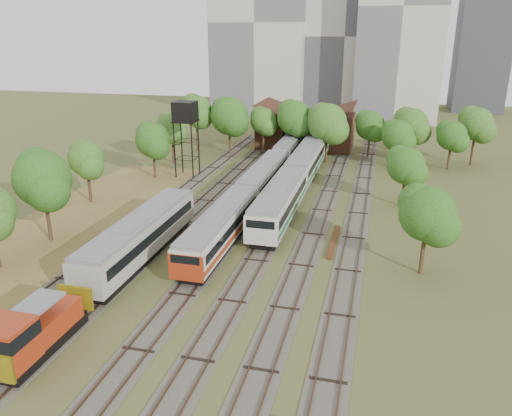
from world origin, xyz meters
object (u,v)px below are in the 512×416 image
(shunter_locomotive, at_px, (29,334))
(railcar_green_set, at_px, (305,163))
(water_tower, at_px, (185,114))
(railcar_red_set, at_px, (245,199))

(shunter_locomotive, bearing_deg, railcar_green_set, 77.27)
(railcar_green_set, height_order, shunter_locomotive, railcar_green_set)
(shunter_locomotive, xyz_separation_m, water_tower, (-6.09, 41.24, 6.96))
(railcar_green_set, distance_m, shunter_locomotive, 45.40)
(railcar_red_set, xyz_separation_m, railcar_green_set, (4.00, 16.65, 0.20))
(shunter_locomotive, height_order, water_tower, water_tower)
(shunter_locomotive, bearing_deg, railcar_red_set, 77.75)
(railcar_green_set, bearing_deg, shunter_locomotive, -102.73)
(railcar_green_set, xyz_separation_m, water_tower, (-16.09, -3.04, 6.57))
(railcar_red_set, bearing_deg, railcar_green_set, 76.49)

